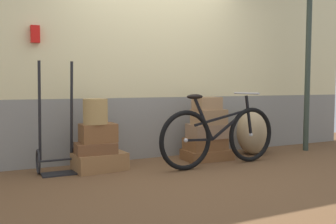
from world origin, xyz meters
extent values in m
cube|color=brown|center=(0.00, 0.00, -0.03)|extent=(9.06, 5.20, 0.06)
cube|color=gray|center=(0.00, 0.85, 0.42)|extent=(7.06, 0.20, 0.83)
cube|color=beige|center=(0.00, 0.85, 1.88)|extent=(7.06, 0.20, 2.09)
cube|color=red|center=(-1.52, 0.71, 1.60)|extent=(0.10, 0.08, 0.20)
cylinder|color=#2D382D|center=(2.33, 0.25, 1.46)|extent=(0.08, 0.08, 2.92)
cube|color=olive|center=(-0.88, 0.32, 0.10)|extent=(0.63, 0.45, 0.21)
cube|color=brown|center=(-0.93, 0.31, 0.27)|extent=(0.47, 0.32, 0.13)
cube|color=brown|center=(-0.89, 0.33, 0.44)|extent=(0.42, 0.29, 0.22)
cube|color=brown|center=(0.59, 0.31, 0.07)|extent=(0.64, 0.44, 0.14)
cube|color=brown|center=(0.58, 0.33, 0.21)|extent=(0.54, 0.37, 0.16)
cube|color=#937051|center=(0.61, 0.33, 0.38)|extent=(0.52, 0.40, 0.19)
cube|color=#9E754C|center=(0.62, 0.31, 0.58)|extent=(0.44, 0.35, 0.20)
cube|color=#9E754C|center=(0.58, 0.30, 0.76)|extent=(0.37, 0.27, 0.17)
cylinder|color=#A8844C|center=(-0.92, 0.31, 0.70)|extent=(0.28, 0.28, 0.29)
torus|color=black|center=(-1.56, 0.43, 0.14)|extent=(0.02, 0.29, 0.29)
torus|color=black|center=(-1.14, 0.43, 0.14)|extent=(0.02, 0.29, 0.29)
cylinder|color=black|center=(-1.35, 0.43, 0.14)|extent=(0.41, 0.02, 0.02)
cylinder|color=black|center=(-1.53, 0.43, 0.71)|extent=(0.03, 0.16, 1.13)
cylinder|color=black|center=(-1.17, 0.43, 0.71)|extent=(0.03, 0.16, 1.13)
cube|color=black|center=(-1.35, 0.32, 0.01)|extent=(0.37, 0.22, 0.02)
ellipsoid|color=tan|center=(1.40, 0.36, 0.33)|extent=(0.50, 0.42, 0.66)
torus|color=black|center=(0.04, -0.12, 0.36)|extent=(0.71, 0.11, 0.71)
sphere|color=#B2B2B7|center=(0.04, -0.12, 0.36)|extent=(0.05, 0.05, 0.05)
torus|color=black|center=(1.04, -0.05, 0.36)|extent=(0.71, 0.11, 0.71)
sphere|color=#B2B2B7|center=(1.04, -0.05, 0.36)|extent=(0.05, 0.05, 0.05)
cube|color=black|center=(0.69, -0.07, 0.51)|extent=(0.55, 0.07, 0.36)
cube|color=black|center=(0.29, -0.10, 0.59)|extent=(0.28, 0.05, 0.52)
cube|color=black|center=(0.23, -0.10, 0.35)|extent=(0.39, 0.05, 0.05)
cube|color=black|center=(0.56, -0.08, 0.60)|extent=(0.80, 0.08, 0.18)
cube|color=black|center=(1.00, -0.05, 0.61)|extent=(0.12, 0.04, 0.52)
ellipsoid|color=black|center=(0.16, -0.11, 0.87)|extent=(0.23, 0.11, 0.06)
cylinder|color=#A5A5AD|center=(0.95, -0.05, 0.90)|extent=(0.06, 0.46, 0.02)
camera|label=1|loc=(-2.03, -3.92, 1.01)|focal=39.73mm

